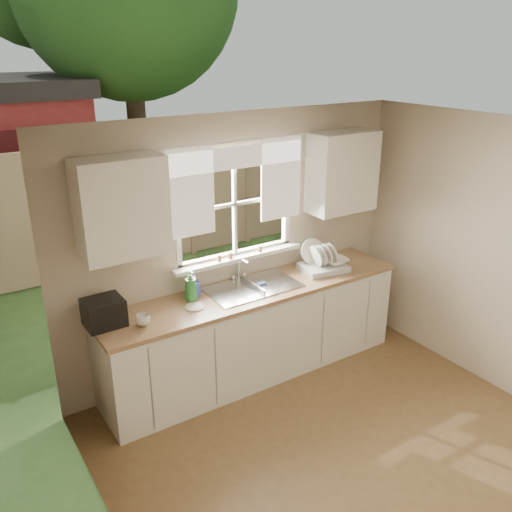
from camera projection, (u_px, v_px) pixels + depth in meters
ground at (375, 476)px, 4.10m from camera, size 4.00×4.00×0.00m
room_walls at (397, 337)px, 3.59m from camera, size 3.62×4.02×2.50m
ceiling at (409, 145)px, 3.18m from camera, size 3.60×4.00×0.02m
window at (236, 221)px, 5.11m from camera, size 1.38×0.16×1.06m
curtains at (238, 176)px, 4.90m from camera, size 1.50×0.03×0.81m
base_cabinets at (254, 333)px, 5.25m from camera, size 3.00×0.62×0.87m
countertop at (254, 291)px, 5.08m from camera, size 3.04×0.65×0.04m
upper_cabinet_left at (121, 208)px, 4.25m from camera, size 0.70×0.33×0.80m
upper_cabinet_right at (342, 172)px, 5.42m from camera, size 0.70×0.33×0.80m
wall_outlet at (309, 244)px, 5.69m from camera, size 0.08×0.01×0.12m
sill_jars at (237, 254)px, 5.16m from camera, size 0.50×0.04×0.06m
backyard at (76, 18)px, 9.67m from camera, size 20.00×10.00×6.13m
sink at (252, 294)px, 5.12m from camera, size 0.88×0.52×0.40m
dish_rack at (323, 264)px, 5.46m from camera, size 0.49×0.40×0.31m
bowl at (335, 261)px, 5.48m from camera, size 0.25×0.25×0.06m
soap_bottle_a at (191, 286)px, 4.78m from camera, size 0.12×0.12×0.29m
soap_bottle_b at (194, 285)px, 4.90m from camera, size 0.11×0.11×0.20m
soap_bottle_c at (118, 308)px, 4.54m from camera, size 0.14×0.14×0.15m
saucer at (195, 307)px, 4.71m from camera, size 0.17×0.17×0.01m
cup at (143, 320)px, 4.40m from camera, size 0.15×0.15×0.09m
black_appliance at (104, 312)px, 4.38m from camera, size 0.31×0.27×0.23m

